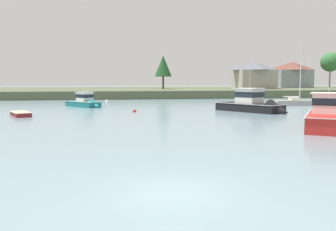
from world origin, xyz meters
name	(u,v)px	position (x,y,z in m)	size (l,w,h in m)	color
ground_plane	(173,192)	(0.00, 0.00, 0.00)	(512.72, 512.72, 0.00)	gray
far_shore_bank	(115,92)	(0.00, 86.01, 0.83)	(230.72, 51.14, 1.67)	#4C563D
cruiser_teal	(86,104)	(-5.22, 41.05, 0.48)	(5.85, 6.62, 4.16)	#196B70
sailboat_grey	(296,104)	(26.43, 39.10, 0.22)	(6.71, 2.23, 9.59)	gray
dinghy_maroon	(21,115)	(-11.38, 28.67, 0.16)	(3.02, 4.11, 0.64)	maroon
cruiser_red	(327,120)	(15.38, 14.48, 0.63)	(7.41, 9.06, 5.47)	#B2231E
cruiser_black	(256,107)	(15.63, 29.25, 0.62)	(7.51, 9.74, 5.92)	black
mooring_buoy_white	(107,101)	(-2.29, 53.54, 0.09)	(0.52, 0.52, 0.57)	white
mooring_buoy_red	(134,111)	(1.06, 31.63, 0.08)	(0.47, 0.47, 0.52)	red
shore_tree_center_left	(330,62)	(63.63, 86.48, 9.25)	(5.74, 5.74, 10.49)	brown
shore_tree_center_right	(163,66)	(11.93, 78.77, 7.44)	(4.36, 4.36, 8.47)	brown
cottage_hillside	(292,74)	(52.31, 88.17, 5.62)	(11.17, 7.66, 7.65)	gray
cottage_near_water	(253,75)	(35.60, 77.33, 5.27)	(10.15, 9.53, 6.96)	#9E998E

